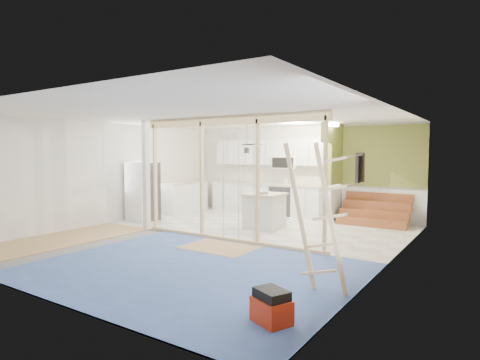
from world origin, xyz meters
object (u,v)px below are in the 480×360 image
Objects in this scene: fridge at (143,192)px; toolbox at (272,308)px; island at (265,211)px; ladder at (319,217)px.

toolbox is (6.05, -3.83, -0.61)m from fridge.
fridge is 3.42m from island.
ladder reaches higher than island.
ladder is (2.78, -3.43, 0.58)m from island.
ladder is (0.04, 1.21, 0.82)m from toolbox.
ladder reaches higher than toolbox.
toolbox is (2.75, -4.64, -0.25)m from island.
island reaches higher than toolbox.
fridge is 7.18m from toolbox.
fridge is 3.22× the size of toolbox.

